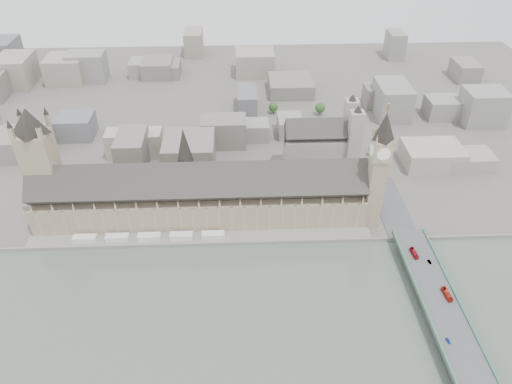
{
  "coord_description": "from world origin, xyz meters",
  "views": [
    {
      "loc": [
        31.34,
        -309.29,
        257.85
      ],
      "look_at": [
        44.93,
        17.7,
        27.0
      ],
      "focal_mm": 35.0,
      "sensor_mm": 36.0,
      "label": 1
    }
  ],
  "objects_px": {
    "westminster_bridge": "(438,306)",
    "palace_of_westminster": "(200,196)",
    "elizabeth_tower": "(379,163)",
    "red_bus_south": "(447,294)",
    "car_silver": "(429,262)",
    "red_bus_north": "(414,253)",
    "car_blue": "(448,341)",
    "victoria_tower": "(40,161)",
    "westminster_abbey": "(323,145)"
  },
  "relations": [
    {
      "from": "westminster_abbey",
      "to": "car_silver",
      "type": "xyz_separation_m",
      "value": [
        55.78,
        -146.49,
        -14.16
      ]
    },
    {
      "from": "red_bus_south",
      "to": "westminster_abbey",
      "type": "bearing_deg",
      "value": 102.55
    },
    {
      "from": "car_blue",
      "to": "car_silver",
      "type": "height_order",
      "value": "car_blue"
    },
    {
      "from": "victoria_tower",
      "to": "westminster_abbey",
      "type": "height_order",
      "value": "victoria_tower"
    },
    {
      "from": "red_bus_south",
      "to": "red_bus_north",
      "type": "bearing_deg",
      "value": 98.18
    },
    {
      "from": "car_blue",
      "to": "victoria_tower",
      "type": "bearing_deg",
      "value": 145.43
    },
    {
      "from": "westminster_abbey",
      "to": "car_silver",
      "type": "bearing_deg",
      "value": -69.15
    },
    {
      "from": "westminster_bridge",
      "to": "car_silver",
      "type": "relative_size",
      "value": 80.38
    },
    {
      "from": "elizabeth_tower",
      "to": "westminster_abbey",
      "type": "bearing_deg",
      "value": 107.29
    },
    {
      "from": "westminster_bridge",
      "to": "car_blue",
      "type": "height_order",
      "value": "car_blue"
    },
    {
      "from": "car_silver",
      "to": "victoria_tower",
      "type": "bearing_deg",
      "value": 152.91
    },
    {
      "from": "westminster_bridge",
      "to": "elizabeth_tower",
      "type": "bearing_deg",
      "value": 104.11
    },
    {
      "from": "westminster_abbey",
      "to": "red_bus_north",
      "type": "bearing_deg",
      "value": -71.16
    },
    {
      "from": "red_bus_north",
      "to": "car_blue",
      "type": "height_order",
      "value": "red_bus_north"
    },
    {
      "from": "red_bus_north",
      "to": "car_silver",
      "type": "xyz_separation_m",
      "value": [
        8.73,
        -8.59,
        -0.93
      ]
    },
    {
      "from": "elizabeth_tower",
      "to": "westminster_abbey",
      "type": "xyz_separation_m",
      "value": [
        -27.08,
        87.0,
        -33.01
      ]
    },
    {
      "from": "palace_of_westminster",
      "to": "elizabeth_tower",
      "type": "height_order",
      "value": "elizabeth_tower"
    },
    {
      "from": "victoria_tower",
      "to": "car_silver",
      "type": "bearing_deg",
      "value": -15.03
    },
    {
      "from": "palace_of_westminster",
      "to": "car_blue",
      "type": "relative_size",
      "value": 62.05
    },
    {
      "from": "elizabeth_tower",
      "to": "westminster_abbey",
      "type": "distance_m",
      "value": 96.91
    },
    {
      "from": "elizabeth_tower",
      "to": "red_bus_south",
      "type": "distance_m",
      "value": 106.87
    },
    {
      "from": "westminster_abbey",
      "to": "car_blue",
      "type": "distance_m",
      "value": 220.25
    },
    {
      "from": "elizabeth_tower",
      "to": "westminster_bridge",
      "type": "xyz_separation_m",
      "value": [
        24.0,
        -95.5,
        -52.96
      ]
    },
    {
      "from": "red_bus_north",
      "to": "red_bus_south",
      "type": "height_order",
      "value": "red_bus_south"
    },
    {
      "from": "elizabeth_tower",
      "to": "car_blue",
      "type": "relative_size",
      "value": 25.17
    },
    {
      "from": "westminster_abbey",
      "to": "car_silver",
      "type": "distance_m",
      "value": 157.39
    },
    {
      "from": "palace_of_westminster",
      "to": "elizabeth_tower",
      "type": "distance_m",
      "value": 142.94
    },
    {
      "from": "westminster_abbey",
      "to": "elizabeth_tower",
      "type": "bearing_deg",
      "value": -72.71
    },
    {
      "from": "westminster_bridge",
      "to": "red_bus_south",
      "type": "distance_m",
      "value": 9.59
    },
    {
      "from": "elizabeth_tower",
      "to": "red_bus_north",
      "type": "relative_size",
      "value": 9.37
    },
    {
      "from": "westminster_abbey",
      "to": "car_blue",
      "type": "xyz_separation_m",
      "value": [
        44.66,
        -215.21,
        -14.1
      ]
    },
    {
      "from": "car_silver",
      "to": "car_blue",
      "type": "bearing_deg",
      "value": -111.26
    },
    {
      "from": "red_bus_south",
      "to": "victoria_tower",
      "type": "bearing_deg",
      "value": 154.21
    },
    {
      "from": "victoria_tower",
      "to": "car_blue",
      "type": "xyz_separation_m",
      "value": [
        277.58,
        -146.21,
        -44.23
      ]
    },
    {
      "from": "palace_of_westminster",
      "to": "car_silver",
      "type": "xyz_separation_m",
      "value": [
        166.71,
        -71.19,
        -11.79
      ]
    },
    {
      "from": "car_blue",
      "to": "car_silver",
      "type": "relative_size",
      "value": 1.06
    },
    {
      "from": "westminster_bridge",
      "to": "westminster_abbey",
      "type": "bearing_deg",
      "value": 105.64
    },
    {
      "from": "elizabeth_tower",
      "to": "car_blue",
      "type": "xyz_separation_m",
      "value": [
        17.58,
        -128.21,
        -47.11
      ]
    },
    {
      "from": "westminster_bridge",
      "to": "westminster_abbey",
      "type": "relative_size",
      "value": 4.78
    },
    {
      "from": "victoria_tower",
      "to": "car_silver",
      "type": "relative_size",
      "value": 24.73
    },
    {
      "from": "palace_of_westminster",
      "to": "westminster_bridge",
      "type": "bearing_deg",
      "value": -33.49
    },
    {
      "from": "victoria_tower",
      "to": "red_bus_north",
      "type": "xyz_separation_m",
      "value": [
        279.98,
        -68.9,
        -43.36
      ]
    },
    {
      "from": "palace_of_westminster",
      "to": "victoria_tower",
      "type": "xyz_separation_m",
      "value": [
        -122.0,
        6.3,
        32.5
      ]
    },
    {
      "from": "westminster_bridge",
      "to": "palace_of_westminster",
      "type": "bearing_deg",
      "value": 146.51
    },
    {
      "from": "westminster_bridge",
      "to": "car_silver",
      "type": "height_order",
      "value": "car_silver"
    },
    {
      "from": "red_bus_south",
      "to": "car_blue",
      "type": "height_order",
      "value": "red_bus_south"
    },
    {
      "from": "elizabeth_tower",
      "to": "car_silver",
      "type": "height_order",
      "value": "elizabeth_tower"
    },
    {
      "from": "victoria_tower",
      "to": "westminster_abbey",
      "type": "bearing_deg",
      "value": 16.5
    },
    {
      "from": "palace_of_westminster",
      "to": "car_silver",
      "type": "height_order",
      "value": "palace_of_westminster"
    },
    {
      "from": "elizabeth_tower",
      "to": "red_bus_south",
      "type": "height_order",
      "value": "elizabeth_tower"
    }
  ]
}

